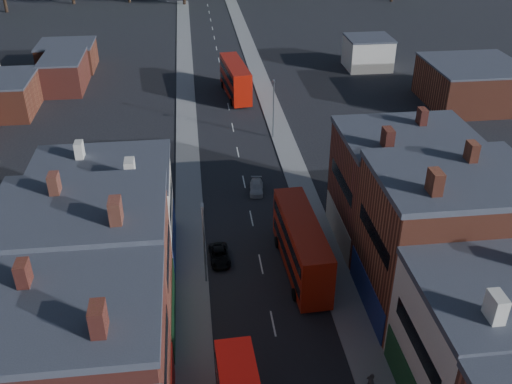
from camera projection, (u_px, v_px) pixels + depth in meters
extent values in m
cube|color=gray|center=(188.00, 176.00, 68.22)|extent=(3.00, 200.00, 0.12)
cube|color=gray|center=(295.00, 170.00, 69.55)|extent=(3.00, 200.00, 0.12)
cylinder|color=slate|center=(204.00, 246.00, 49.20)|extent=(0.16, 0.16, 8.00)
cube|color=slate|center=(202.00, 206.00, 47.19)|extent=(0.25, 0.70, 0.25)
cylinder|color=slate|center=(273.00, 110.00, 76.02)|extent=(0.16, 0.16, 8.00)
cube|color=slate|center=(274.00, 81.00, 74.01)|extent=(0.25, 0.70, 0.25)
cube|color=#A71A09|center=(301.00, 245.00, 51.24)|extent=(3.31, 12.42, 4.93)
cube|color=black|center=(301.00, 253.00, 51.72)|extent=(3.33, 11.44, 1.01)
cube|color=black|center=(302.00, 234.00, 50.65)|extent=(3.33, 11.44, 1.01)
cylinder|color=black|center=(295.00, 295.00, 48.84)|extent=(0.38, 1.13, 1.12)
cylinder|color=black|center=(326.00, 291.00, 49.22)|extent=(0.38, 1.13, 1.12)
cylinder|color=black|center=(277.00, 242.00, 55.57)|extent=(0.38, 1.13, 1.12)
cylinder|color=black|center=(305.00, 240.00, 55.96)|extent=(0.38, 1.13, 1.12)
cube|color=#9C1306|center=(235.00, 79.00, 90.39)|extent=(4.12, 12.71, 4.99)
cube|color=black|center=(235.00, 84.00, 90.88)|extent=(4.08, 11.72, 1.02)
cube|color=black|center=(235.00, 71.00, 89.79)|extent=(4.08, 11.72, 1.02)
cylinder|color=black|center=(231.00, 102.00, 87.92)|extent=(0.46, 1.16, 1.13)
cylinder|color=black|center=(249.00, 101.00, 88.46)|extent=(0.46, 1.16, 1.13)
cylinder|color=black|center=(223.00, 85.00, 94.66)|extent=(0.46, 1.16, 1.13)
cylinder|color=black|center=(239.00, 84.00, 95.20)|extent=(0.46, 1.16, 1.13)
imported|color=black|center=(220.00, 256.00, 53.71)|extent=(2.03, 4.05, 1.10)
imported|color=#B9B9B9|center=(256.00, 187.00, 64.99)|extent=(1.94, 3.87, 1.08)
imported|color=#5F5751|center=(371.00, 384.00, 39.80)|extent=(0.68, 1.19, 1.93)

